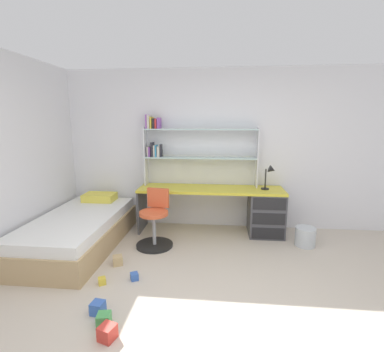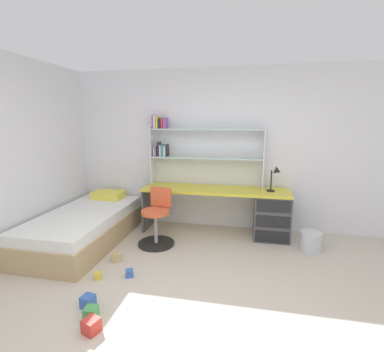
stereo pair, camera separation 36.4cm
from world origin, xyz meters
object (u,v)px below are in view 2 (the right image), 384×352
(swivel_chair, at_px, (157,223))
(bed_platform, at_px, (85,226))
(toy_block_natural_3, at_px, (117,257))
(toy_block_blue_5, at_px, (129,273))
(desk, at_px, (255,210))
(bookshelf_hutch, at_px, (192,145))
(toy_block_red_0, at_px, (91,326))
(toy_block_yellow_1, at_px, (98,276))
(toy_block_blue_4, at_px, (88,301))
(waste_bin, at_px, (311,242))
(toy_block_green_2, at_px, (91,313))
(desk_lamp, at_px, (276,175))

(swivel_chair, distance_m, bed_platform, 1.07)
(toy_block_natural_3, distance_m, toy_block_blue_5, 0.43)
(desk, relative_size, bookshelf_hutch, 1.25)
(toy_block_red_0, bearing_deg, toy_block_yellow_1, 116.09)
(desk, relative_size, toy_block_red_0, 18.25)
(bookshelf_hutch, xyz_separation_m, toy_block_blue_4, (-0.56, -2.22, -1.32))
(desk, bearing_deg, swivel_chair, -157.20)
(toy_block_blue_5, bearing_deg, waste_bin, 27.05)
(toy_block_blue_5, bearing_deg, desk, 46.54)
(bookshelf_hutch, height_order, toy_block_natural_3, bookshelf_hutch)
(bed_platform, distance_m, waste_bin, 3.21)
(swivel_chair, xyz_separation_m, toy_block_natural_3, (-0.34, -0.59, -0.26))
(bookshelf_hutch, relative_size, toy_block_blue_4, 15.83)
(toy_block_blue_4, bearing_deg, desk, 52.61)
(toy_block_blue_5, bearing_deg, swivel_chair, 88.04)
(toy_block_green_2, xyz_separation_m, toy_block_blue_4, (-0.12, 0.14, 0.00))
(waste_bin, distance_m, toy_block_red_0, 2.89)
(waste_bin, height_order, toy_block_natural_3, waste_bin)
(desk, distance_m, toy_block_red_0, 2.74)
(toy_block_yellow_1, height_order, toy_block_natural_3, toy_block_natural_3)
(desk, distance_m, bed_platform, 2.54)
(swivel_chair, height_order, bed_platform, swivel_chair)
(bookshelf_hutch, distance_m, toy_block_green_2, 2.74)
(desk, height_order, bookshelf_hutch, bookshelf_hutch)
(desk_lamp, distance_m, toy_block_blue_4, 2.89)
(bookshelf_hutch, bearing_deg, desk_lamp, -8.44)
(toy_block_natural_3, height_order, toy_block_blue_5, toy_block_natural_3)
(desk, xyz_separation_m, toy_block_red_0, (-1.36, -2.35, -0.35))
(waste_bin, distance_m, toy_block_green_2, 2.86)
(toy_block_natural_3, bearing_deg, toy_block_red_0, -73.54)
(bed_platform, xyz_separation_m, toy_block_natural_3, (0.73, -0.47, -0.17))
(waste_bin, relative_size, toy_block_blue_5, 3.45)
(bookshelf_hutch, height_order, waste_bin, bookshelf_hutch)
(toy_block_red_0, xyz_separation_m, toy_block_blue_5, (-0.04, 0.87, -0.02))
(desk, xyz_separation_m, toy_block_yellow_1, (-1.73, -1.60, -0.37))
(swivel_chair, bearing_deg, toy_block_blue_5, -91.96)
(toy_block_blue_4, bearing_deg, bookshelf_hutch, 75.89)
(toy_block_red_0, height_order, toy_block_natural_3, toy_block_red_0)
(bed_platform, relative_size, waste_bin, 7.14)
(waste_bin, bearing_deg, toy_block_blue_4, -144.19)
(desk_lamp, relative_size, toy_block_blue_5, 4.69)
(bookshelf_hutch, relative_size, toy_block_natural_3, 15.88)
(desk, height_order, desk_lamp, desk_lamp)
(toy_block_red_0, relative_size, toy_block_blue_4, 1.08)
(bed_platform, bearing_deg, toy_block_blue_5, -36.90)
(bookshelf_hutch, relative_size, toy_block_yellow_1, 23.61)
(bookshelf_hutch, height_order, toy_block_green_2, bookshelf_hutch)
(desk, height_order, toy_block_red_0, desk)
(desk, bearing_deg, toy_block_blue_4, -127.39)
(desk, distance_m, toy_block_yellow_1, 2.38)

